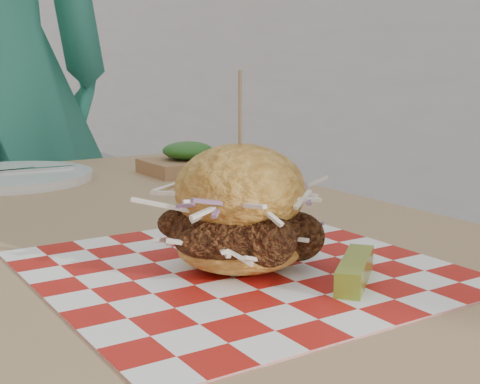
% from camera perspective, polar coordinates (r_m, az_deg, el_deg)
% --- Properties ---
extents(patio_table, '(0.80, 1.20, 0.75)m').
position_cam_1_polar(patio_table, '(0.80, -11.06, -9.14)').
color(patio_table, '#A67E5C').
rests_on(patio_table, ground).
extents(paper_liner, '(0.36, 0.36, 0.00)m').
position_cam_1_polar(paper_liner, '(0.63, 0.00, -6.59)').
color(paper_liner, '#B61812').
rests_on(paper_liner, patio_table).
extents(sandwich, '(0.16, 0.16, 0.18)m').
position_cam_1_polar(sandwich, '(0.62, 0.00, -2.00)').
color(sandwich, gold).
rests_on(sandwich, paper_liner).
extents(pickle_spear, '(0.09, 0.08, 0.02)m').
position_cam_1_polar(pickle_spear, '(0.60, 9.78, -6.60)').
color(pickle_spear, olive).
rests_on(pickle_spear, paper_liner).
extents(place_setting, '(0.27, 0.27, 0.02)m').
position_cam_1_polar(place_setting, '(1.17, -19.04, 1.25)').
color(place_setting, white).
rests_on(place_setting, patio_table).
extents(kraft_tray, '(0.15, 0.12, 0.06)m').
position_cam_1_polar(kraft_tray, '(1.19, -4.46, 2.72)').
color(kraft_tray, '#996C45').
rests_on(kraft_tray, patio_table).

